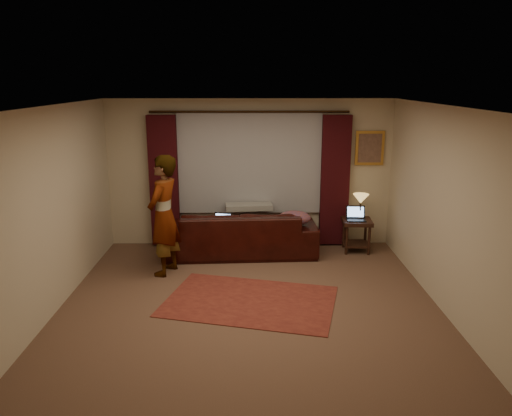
% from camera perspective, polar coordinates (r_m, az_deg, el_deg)
% --- Properties ---
extents(floor, '(5.00, 5.00, 0.01)m').
position_cam_1_polar(floor, '(6.85, -0.75, -10.71)').
color(floor, brown).
rests_on(floor, ground).
extents(ceiling, '(5.00, 5.00, 0.02)m').
position_cam_1_polar(ceiling, '(6.21, -0.83, 11.60)').
color(ceiling, silver).
rests_on(ceiling, ground).
extents(wall_back, '(5.00, 0.02, 2.60)m').
position_cam_1_polar(wall_back, '(8.85, -0.74, 3.99)').
color(wall_back, beige).
rests_on(wall_back, ground).
extents(wall_front, '(5.00, 0.02, 2.60)m').
position_cam_1_polar(wall_front, '(4.04, -0.89, -9.06)').
color(wall_front, beige).
rests_on(wall_front, ground).
extents(wall_left, '(0.02, 5.00, 2.60)m').
position_cam_1_polar(wall_left, '(6.89, -22.07, -0.14)').
color(wall_left, beige).
rests_on(wall_left, ground).
extents(wall_right, '(0.02, 5.00, 2.60)m').
position_cam_1_polar(wall_right, '(6.87, 20.56, -0.03)').
color(wall_right, beige).
rests_on(wall_right, ground).
extents(sheer_curtain, '(2.50, 0.05, 1.80)m').
position_cam_1_polar(sheer_curtain, '(8.75, -0.74, 5.20)').
color(sheer_curtain, '#95959B').
rests_on(sheer_curtain, wall_back).
extents(drape_left, '(0.50, 0.14, 2.30)m').
position_cam_1_polar(drape_left, '(8.89, -10.46, 3.02)').
color(drape_left, black).
rests_on(drape_left, floor).
extents(drape_right, '(0.50, 0.14, 2.30)m').
position_cam_1_polar(drape_right, '(8.89, 9.00, 3.07)').
color(drape_right, black).
rests_on(drape_right, floor).
extents(curtain_rod, '(0.04, 0.04, 3.40)m').
position_cam_1_polar(curtain_rod, '(8.61, -0.76, 10.94)').
color(curtain_rod, black).
rests_on(curtain_rod, wall_back).
extents(picture_frame, '(0.50, 0.04, 0.60)m').
position_cam_1_polar(picture_frame, '(8.99, 12.86, 6.70)').
color(picture_frame, '#C68B36').
rests_on(picture_frame, wall_back).
extents(sofa, '(2.64, 1.24, 1.04)m').
position_cam_1_polar(sofa, '(8.49, -1.86, -1.87)').
color(sofa, black).
rests_on(sofa, floor).
extents(throw_blanket, '(0.83, 0.40, 0.09)m').
position_cam_1_polar(throw_blanket, '(8.62, -0.83, 1.95)').
color(throw_blanket, gray).
rests_on(throw_blanket, sofa).
extents(clothing_pile, '(0.66, 0.57, 0.24)m').
position_cam_1_polar(clothing_pile, '(8.42, 4.40, -1.20)').
color(clothing_pile, brown).
rests_on(clothing_pile, sofa).
extents(laptop_sofa, '(0.38, 0.40, 0.22)m').
position_cam_1_polar(laptop_sofa, '(8.29, -4.03, -1.52)').
color(laptop_sofa, black).
rests_on(laptop_sofa, sofa).
extents(area_rug, '(2.54, 1.99, 0.01)m').
position_cam_1_polar(area_rug, '(6.86, -0.69, -10.58)').
color(area_rug, maroon).
rests_on(area_rug, floor).
extents(end_table, '(0.52, 0.52, 0.57)m').
position_cam_1_polar(end_table, '(8.85, 11.39, -3.09)').
color(end_table, black).
rests_on(end_table, floor).
extents(tiffany_lamp, '(0.33, 0.33, 0.44)m').
position_cam_1_polar(tiffany_lamp, '(8.79, 11.85, 0.18)').
color(tiffany_lamp, olive).
rests_on(tiffany_lamp, end_table).
extents(laptop_table, '(0.34, 0.36, 0.23)m').
position_cam_1_polar(laptop_table, '(8.69, 11.41, -0.66)').
color(laptop_table, black).
rests_on(laptop_table, end_table).
extents(person, '(0.68, 0.68, 1.84)m').
position_cam_1_polar(person, '(7.65, -10.50, -0.85)').
color(person, gray).
rests_on(person, floor).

